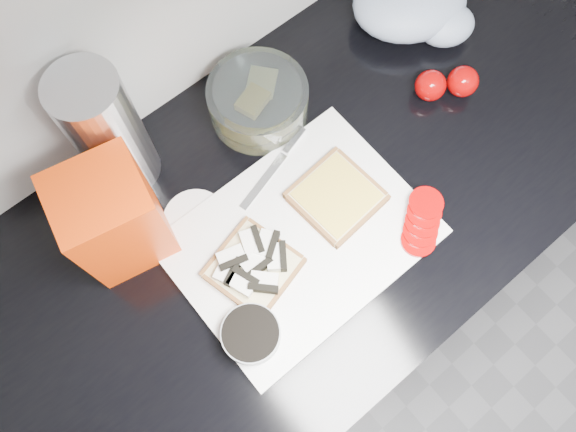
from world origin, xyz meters
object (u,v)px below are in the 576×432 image
at_px(cutting_board, 300,239).
at_px(glass_bowl, 258,101).
at_px(steel_canister, 108,133).
at_px(bread_bag, 115,218).

distance_m(cutting_board, glass_bowl, 0.25).
distance_m(cutting_board, steel_canister, 0.34).
bearing_deg(steel_canister, glass_bowl, -12.95).
xyz_separation_m(glass_bowl, bread_bag, (-0.31, -0.05, 0.07)).
height_order(bread_bag, steel_canister, steel_canister).
bearing_deg(steel_canister, cutting_board, -63.49).
bearing_deg(bread_bag, steel_canister, 69.39).
height_order(glass_bowl, steel_canister, steel_canister).
bearing_deg(bread_bag, cutting_board, -28.10).
height_order(cutting_board, bread_bag, bread_bag).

